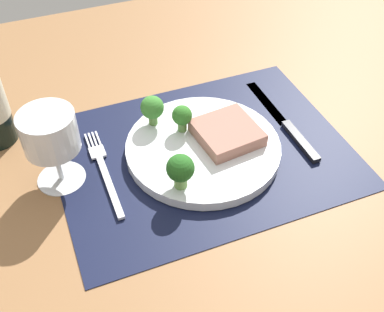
# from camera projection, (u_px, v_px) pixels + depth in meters

# --- Properties ---
(ground_plane) EXTENTS (1.40, 1.10, 0.03)m
(ground_plane) POSITION_uv_depth(u_px,v_px,m) (203.00, 160.00, 0.77)
(ground_plane) COLOR brown
(placemat) EXTENTS (0.46, 0.35, 0.00)m
(placemat) POSITION_uv_depth(u_px,v_px,m) (203.00, 152.00, 0.76)
(placemat) COLOR black
(placemat) RESTS_ON ground_plane
(plate) EXTENTS (0.24, 0.24, 0.02)m
(plate) POSITION_uv_depth(u_px,v_px,m) (203.00, 148.00, 0.76)
(plate) COLOR silver
(plate) RESTS_ON placemat
(steak) EXTENTS (0.10, 0.10, 0.02)m
(steak) POSITION_uv_depth(u_px,v_px,m) (228.00, 134.00, 0.75)
(steak) COLOR #9E6B5B
(steak) RESTS_ON plate
(broccoli_back_left) EXTENTS (0.04, 0.04, 0.05)m
(broccoli_back_left) POSITION_uv_depth(u_px,v_px,m) (152.00, 108.00, 0.77)
(broccoli_back_left) COLOR #5B8942
(broccoli_back_left) RESTS_ON plate
(broccoli_near_steak) EXTENTS (0.04, 0.04, 0.06)m
(broccoli_near_steak) POSITION_uv_depth(u_px,v_px,m) (180.00, 169.00, 0.66)
(broccoli_near_steak) COLOR #6B994C
(broccoli_near_steak) RESTS_ON plate
(broccoli_center) EXTENTS (0.03, 0.03, 0.05)m
(broccoli_center) POSITION_uv_depth(u_px,v_px,m) (182.00, 116.00, 0.76)
(broccoli_center) COLOR #5B8942
(broccoli_center) RESTS_ON plate
(fork) EXTENTS (0.02, 0.19, 0.01)m
(fork) POSITION_uv_depth(u_px,v_px,m) (104.00, 171.00, 0.73)
(fork) COLOR silver
(fork) RESTS_ON placemat
(knife) EXTENTS (0.02, 0.23, 0.01)m
(knife) POSITION_uv_depth(u_px,v_px,m) (287.00, 125.00, 0.80)
(knife) COLOR black
(knife) RESTS_ON placemat
(wine_glass) EXTENTS (0.08, 0.08, 0.12)m
(wine_glass) POSITION_uv_depth(u_px,v_px,m) (50.00, 136.00, 0.66)
(wine_glass) COLOR silver
(wine_glass) RESTS_ON ground_plane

